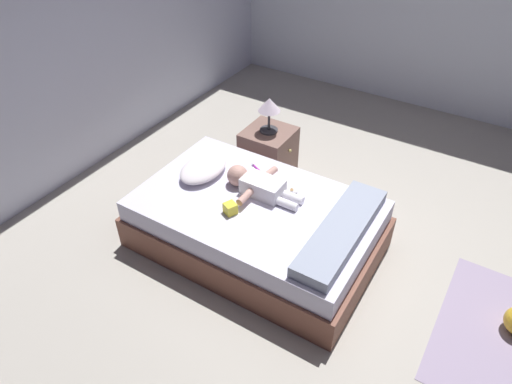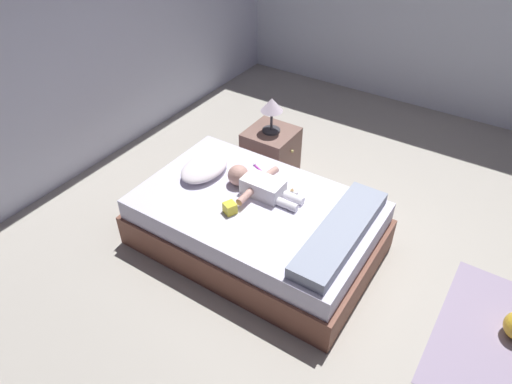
{
  "view_description": "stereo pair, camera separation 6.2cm",
  "coord_description": "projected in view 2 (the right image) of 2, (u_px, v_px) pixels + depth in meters",
  "views": [
    {
      "loc": [
        -2.52,
        -0.52,
        2.73
      ],
      "look_at": [
        -0.2,
        0.92,
        0.56
      ],
      "focal_mm": 32.35,
      "sensor_mm": 36.0,
      "label": 1
    },
    {
      "loc": [
        -2.49,
        -0.58,
        2.73
      ],
      "look_at": [
        -0.2,
        0.92,
        0.56
      ],
      "focal_mm": 32.35,
      "sensor_mm": 36.0,
      "label": 2
    }
  ],
  "objects": [
    {
      "name": "rug",
      "position": [
        501.0,
        342.0,
        3.1
      ],
      "size": [
        1.22,
        0.84,
        0.01
      ],
      "color": "#9786A2",
      "rests_on": "ground_plane"
    },
    {
      "name": "toy_block",
      "position": [
        230.0,
        208.0,
        3.43
      ],
      "size": [
        0.11,
        0.11,
        0.09
      ],
      "color": "yellow",
      "rests_on": "bed"
    },
    {
      "name": "baby",
      "position": [
        257.0,
        184.0,
        3.62
      ],
      "size": [
        0.53,
        0.65,
        0.17
      ],
      "color": "white",
      "rests_on": "bed"
    },
    {
      "name": "wall_side",
      "position": [
        500.0,
        5.0,
        4.74
      ],
      "size": [
        0.12,
        6.0,
        2.58
      ],
      "primitive_type": "cube",
      "color": "silver",
      "rests_on": "ground_plane"
    },
    {
      "name": "bed",
      "position": [
        256.0,
        224.0,
        3.7
      ],
      "size": [
        1.2,
        1.9,
        0.46
      ],
      "color": "brown",
      "rests_on": "ground_plane"
    },
    {
      "name": "lamp",
      "position": [
        272.0,
        107.0,
        4.15
      ],
      "size": [
        0.2,
        0.2,
        0.34
      ],
      "color": "#333338",
      "rests_on": "nightstand"
    },
    {
      "name": "toothbrush",
      "position": [
        258.0,
        169.0,
        3.89
      ],
      "size": [
        0.09,
        0.16,
        0.02
      ],
      "color": "purple",
      "rests_on": "bed"
    },
    {
      "name": "baby_bottle",
      "position": [
        292.0,
        192.0,
        3.61
      ],
      "size": [
        0.07,
        0.1,
        0.07
      ],
      "color": "white",
      "rests_on": "bed"
    },
    {
      "name": "blanket",
      "position": [
        341.0,
        232.0,
        3.22
      ],
      "size": [
        1.08,
        0.28,
        0.09
      ],
      "color": "#8F98AD",
      "rests_on": "bed"
    },
    {
      "name": "ground_plane",
      "position": [
        369.0,
        275.0,
        3.58
      ],
      "size": [
        8.0,
        8.0,
        0.0
      ],
      "primitive_type": "plane",
      "color": "#ABA599"
    },
    {
      "name": "pillow",
      "position": [
        205.0,
        167.0,
        3.82
      ],
      "size": [
        0.48,
        0.31,
        0.11
      ],
      "color": "white",
      "rests_on": "bed"
    },
    {
      "name": "nightstand",
      "position": [
        271.0,
        153.0,
        4.46
      ],
      "size": [
        0.44,
        0.47,
        0.49
      ],
      "color": "#7B5A4F",
      "rests_on": "ground_plane"
    },
    {
      "name": "wall_behind_bed",
      "position": [
        70.0,
        35.0,
        4.06
      ],
      "size": [
        8.0,
        0.12,
        2.58
      ],
      "primitive_type": "cube",
      "color": "silver",
      "rests_on": "ground_plane"
    }
  ]
}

